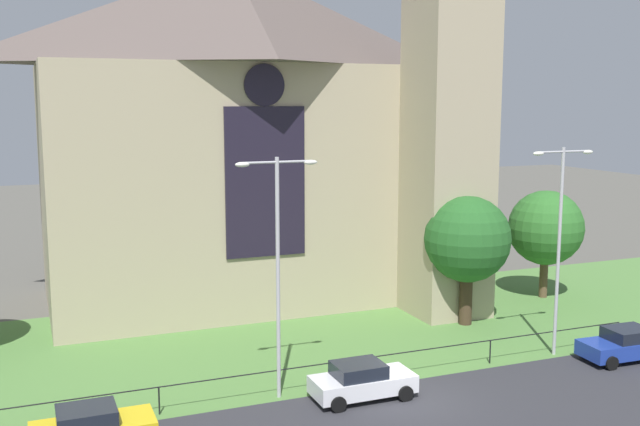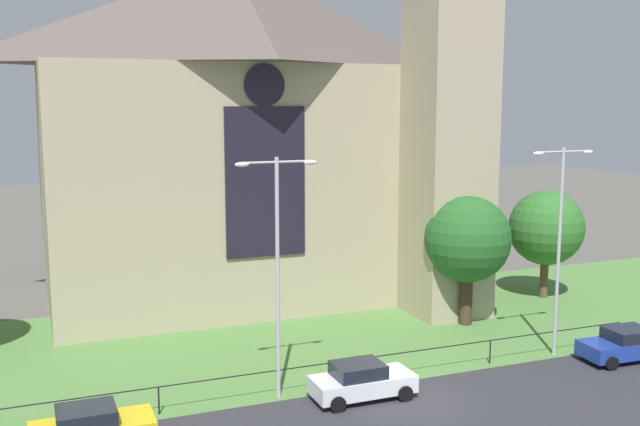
{
  "view_description": "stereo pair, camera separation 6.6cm",
  "coord_description": "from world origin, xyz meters",
  "px_view_note": "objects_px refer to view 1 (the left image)",
  "views": [
    {
      "loc": [
        -14.19,
        -25.03,
        11.95
      ],
      "look_at": [
        -0.89,
        8.0,
        6.6
      ],
      "focal_mm": 41.74,
      "sensor_mm": 36.0,
      "label": 1
    },
    {
      "loc": [
        -14.12,
        -25.06,
        11.95
      ],
      "look_at": [
        -0.89,
        8.0,
        6.6
      ],
      "focal_mm": 41.74,
      "sensor_mm": 36.0,
      "label": 2
    }
  ],
  "objects_px": {
    "tree_right_near": "(467,240)",
    "streetlamp_far": "(560,228)",
    "streetlamp_near": "(278,251)",
    "church_building": "(249,130)",
    "parked_car_blue": "(625,344)",
    "tree_right_far": "(546,228)",
    "parked_car_white": "(362,381)"
  },
  "relations": [
    {
      "from": "parked_car_blue",
      "to": "tree_right_far",
      "type": "bearing_deg",
      "value": -106.88
    },
    {
      "from": "church_building",
      "to": "tree_right_near",
      "type": "bearing_deg",
      "value": -46.77
    },
    {
      "from": "parked_car_blue",
      "to": "streetlamp_near",
      "type": "bearing_deg",
      "value": -3.71
    },
    {
      "from": "tree_right_far",
      "to": "tree_right_near",
      "type": "distance_m",
      "value": 8.14
    },
    {
      "from": "tree_right_near",
      "to": "parked_car_blue",
      "type": "height_order",
      "value": "tree_right_near"
    },
    {
      "from": "tree_right_far",
      "to": "parked_car_white",
      "type": "xyz_separation_m",
      "value": [
        -17.11,
        -10.18,
        -3.58
      ]
    },
    {
      "from": "church_building",
      "to": "parked_car_blue",
      "type": "bearing_deg",
      "value": -53.29
    },
    {
      "from": "church_building",
      "to": "parked_car_blue",
      "type": "height_order",
      "value": "church_building"
    },
    {
      "from": "church_building",
      "to": "parked_car_blue",
      "type": "xyz_separation_m",
      "value": [
        12.92,
        -17.33,
        -9.53
      ]
    },
    {
      "from": "parked_car_white",
      "to": "parked_car_blue",
      "type": "bearing_deg",
      "value": -1.7
    },
    {
      "from": "tree_right_far",
      "to": "tree_right_near",
      "type": "height_order",
      "value": "tree_right_near"
    },
    {
      "from": "tree_right_far",
      "to": "streetlamp_far",
      "type": "xyz_separation_m",
      "value": [
        -6.34,
        -8.79,
        1.8
      ]
    },
    {
      "from": "streetlamp_near",
      "to": "streetlamp_far",
      "type": "height_order",
      "value": "streetlamp_far"
    },
    {
      "from": "parked_car_white",
      "to": "tree_right_near",
      "type": "bearing_deg",
      "value": 37.09
    },
    {
      "from": "streetlamp_near",
      "to": "parked_car_white",
      "type": "bearing_deg",
      "value": -24.29
    },
    {
      "from": "streetlamp_far",
      "to": "tree_right_near",
      "type": "bearing_deg",
      "value": 101.84
    },
    {
      "from": "tree_right_near",
      "to": "parked_car_white",
      "type": "distance_m",
      "value": 12.57
    },
    {
      "from": "tree_right_far",
      "to": "parked_car_blue",
      "type": "distance_m",
      "value": 11.82
    },
    {
      "from": "church_building",
      "to": "tree_right_near",
      "type": "xyz_separation_m",
      "value": [
        9.13,
        -9.71,
        -5.63
      ]
    },
    {
      "from": "tree_right_near",
      "to": "streetlamp_near",
      "type": "xyz_separation_m",
      "value": [
        -12.63,
        -5.79,
        1.45
      ]
    },
    {
      "from": "streetlamp_far",
      "to": "parked_car_blue",
      "type": "bearing_deg",
      "value": -35.32
    },
    {
      "from": "streetlamp_near",
      "to": "parked_car_blue",
      "type": "height_order",
      "value": "streetlamp_near"
    },
    {
      "from": "church_building",
      "to": "tree_right_near",
      "type": "height_order",
      "value": "church_building"
    },
    {
      "from": "church_building",
      "to": "streetlamp_far",
      "type": "xyz_separation_m",
      "value": [
        10.34,
        -15.5,
        -4.15
      ]
    },
    {
      "from": "streetlamp_near",
      "to": "tree_right_near",
      "type": "bearing_deg",
      "value": 24.63
    },
    {
      "from": "church_building",
      "to": "parked_car_white",
      "type": "xyz_separation_m",
      "value": [
        -0.43,
        -16.89,
        -9.53
      ]
    },
    {
      "from": "streetlamp_near",
      "to": "parked_car_white",
      "type": "distance_m",
      "value": 6.33
    },
    {
      "from": "tree_right_near",
      "to": "streetlamp_far",
      "type": "bearing_deg",
      "value": -78.16
    },
    {
      "from": "tree_right_near",
      "to": "streetlamp_far",
      "type": "relative_size",
      "value": 0.71
    },
    {
      "from": "streetlamp_near",
      "to": "parked_car_blue",
      "type": "xyz_separation_m",
      "value": [
        16.42,
        -1.83,
        -5.35
      ]
    },
    {
      "from": "streetlamp_near",
      "to": "parked_car_white",
      "type": "xyz_separation_m",
      "value": [
        3.08,
        -1.39,
        -5.35
      ]
    },
    {
      "from": "tree_right_far",
      "to": "streetlamp_far",
      "type": "distance_m",
      "value": 10.99
    }
  ]
}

